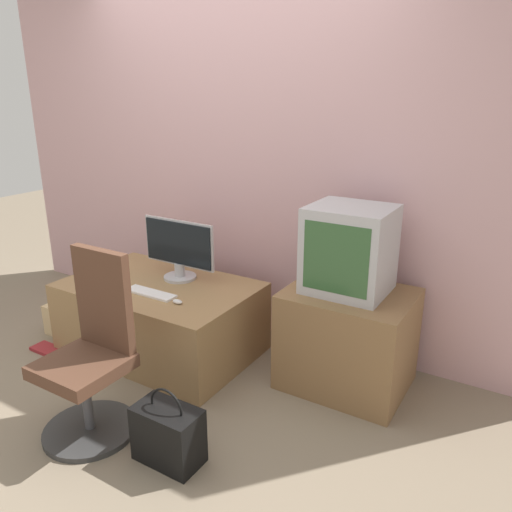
% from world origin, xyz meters
% --- Properties ---
extents(ground_plane, '(12.00, 12.00, 0.00)m').
position_xyz_m(ground_plane, '(0.00, 0.00, 0.00)').
color(ground_plane, '#7F705B').
extents(wall_back, '(4.40, 0.05, 2.60)m').
position_xyz_m(wall_back, '(0.00, 1.32, 1.30)').
color(wall_back, '#CC9EA3').
rests_on(wall_back, ground_plane).
extents(desk, '(1.28, 0.82, 0.49)m').
position_xyz_m(desk, '(-0.20, 0.66, 0.25)').
color(desk, '#937047').
rests_on(desk, ground_plane).
extents(side_stand, '(0.73, 0.59, 0.61)m').
position_xyz_m(side_stand, '(1.05, 0.93, 0.30)').
color(side_stand, olive).
rests_on(side_stand, ground_plane).
extents(main_monitor, '(0.57, 0.22, 0.42)m').
position_xyz_m(main_monitor, '(-0.14, 0.82, 0.70)').
color(main_monitor, '#B2B2B7').
rests_on(main_monitor, desk).
extents(keyboard, '(0.36, 0.10, 0.01)m').
position_xyz_m(keyboard, '(-0.12, 0.50, 0.50)').
color(keyboard, white).
rests_on(keyboard, desk).
extents(mouse, '(0.07, 0.04, 0.03)m').
position_xyz_m(mouse, '(0.12, 0.48, 0.51)').
color(mouse, silver).
rests_on(mouse, desk).
extents(crt_tv, '(0.46, 0.42, 0.51)m').
position_xyz_m(crt_tv, '(1.02, 0.95, 0.86)').
color(crt_tv, '#B7B7BC').
rests_on(crt_tv, side_stand).
extents(office_chair, '(0.49, 0.49, 0.98)m').
position_xyz_m(office_chair, '(0.07, -0.16, 0.40)').
color(office_chair, '#333333').
rests_on(office_chair, ground_plane).
extents(cardboard_box_lower, '(0.22, 0.26, 0.23)m').
position_xyz_m(cardboard_box_lower, '(-1.00, 0.50, 0.11)').
color(cardboard_box_lower, '#D1B27F').
rests_on(cardboard_box_lower, ground_plane).
extents(handbag, '(0.33, 0.19, 0.40)m').
position_xyz_m(handbag, '(0.57, -0.16, 0.15)').
color(handbag, black).
rests_on(handbag, ground_plane).
extents(book, '(0.24, 0.12, 0.02)m').
position_xyz_m(book, '(-0.87, 0.22, 0.01)').
color(book, maroon).
rests_on(book, ground_plane).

